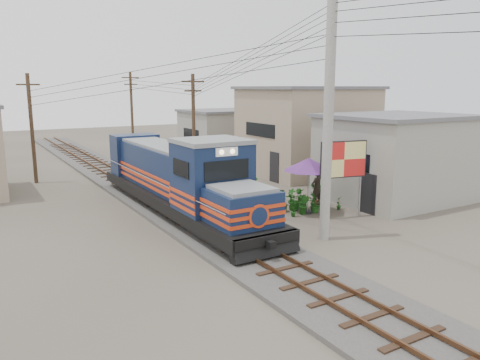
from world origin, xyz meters
TOP-DOWN VIEW (x-y plane):
  - ground at (0.00, 0.00)m, footprint 120.00×120.00m
  - ballast at (0.00, 10.00)m, footprint 3.60×70.00m
  - track at (0.00, 10.00)m, footprint 1.15×70.00m
  - locomotive at (0.00, 6.24)m, footprint 2.88×15.65m
  - utility_pole_main at (3.50, -0.50)m, footprint 0.40×0.40m
  - wooden_pole_mid at (4.50, 14.00)m, footprint 1.60×0.24m
  - wooden_pole_far at (4.80, 28.00)m, footprint 1.60×0.24m
  - wooden_pole_left at (-5.00, 18.00)m, footprint 1.60×0.24m
  - power_lines at (-0.14, 8.49)m, footprint 9.65×19.00m
  - shophouse_front at (11.50, 3.00)m, footprint 7.35×6.30m
  - shophouse_mid at (12.50, 12.00)m, footprint 8.40×7.35m
  - shophouse_back at (11.00, 22.00)m, footprint 6.30×6.30m
  - billboard at (6.36, 1.58)m, footprint 2.36×0.61m
  - market_umbrella at (5.49, 3.05)m, footprint 3.29×3.29m
  - vendor at (6.82, 3.99)m, footprint 0.75×0.55m
  - plant_nursery at (5.55, 3.89)m, footprint 3.38×3.16m

SIDE VIEW (x-z plane):
  - ground at x=0.00m, z-range 0.00..0.00m
  - ballast at x=0.00m, z-range 0.00..0.16m
  - track at x=0.00m, z-range 0.20..0.32m
  - plant_nursery at x=5.55m, z-range -0.09..0.99m
  - vendor at x=6.82m, z-range 0.00..1.89m
  - locomotive at x=0.00m, z-range -0.24..3.64m
  - shophouse_back at x=11.00m, z-range 0.01..4.21m
  - shophouse_front at x=11.50m, z-range 0.01..4.71m
  - market_umbrella at x=5.49m, z-range 1.05..3.81m
  - billboard at x=6.36m, z-range 0.88..4.57m
  - shophouse_mid at x=12.50m, z-range 0.01..6.21m
  - wooden_pole_mid at x=4.50m, z-range 0.18..7.18m
  - wooden_pole_left at x=-5.00m, z-range 0.18..7.18m
  - wooden_pole_far at x=4.80m, z-range 0.18..7.68m
  - utility_pole_main at x=3.50m, z-range 0.00..10.00m
  - power_lines at x=-0.14m, z-range 5.91..9.21m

